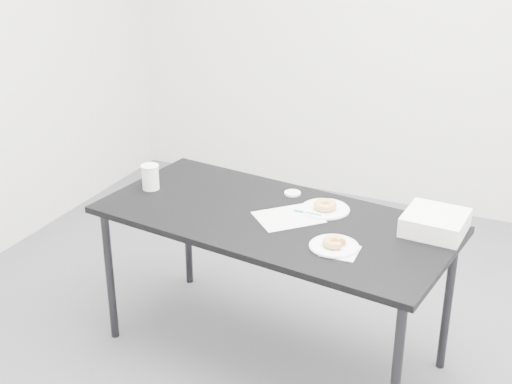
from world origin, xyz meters
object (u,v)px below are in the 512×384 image
at_px(pen, 307,213).
at_px(donut_far, 325,205).
at_px(coffee_cup, 150,177).
at_px(table, 274,228).
at_px(plate_far, 325,209).
at_px(scorecard, 288,217).
at_px(bakery_box, 435,223).
at_px(donut_near, 334,242).
at_px(plate_near, 334,246).

relative_size(pen, donut_far, 1.22).
bearing_deg(coffee_cup, table, -3.47).
distance_m(pen, plate_far, 0.10).
xyz_separation_m(donut_far, coffee_cup, (-0.91, -0.13, 0.04)).
bearing_deg(coffee_cup, scorecard, -1.66).
bearing_deg(bakery_box, plate_far, -178.04).
height_order(donut_near, bakery_box, bakery_box).
distance_m(scorecard, coffee_cup, 0.78).
relative_size(donut_near, plate_far, 0.43).
height_order(pen, donut_near, donut_near).
bearing_deg(coffee_cup, donut_far, 8.18).
height_order(donut_near, donut_far, donut_far).
bearing_deg(donut_far, coffee_cup, -171.82).
relative_size(donut_near, donut_far, 0.91).
height_order(coffee_cup, bakery_box, coffee_cup).
bearing_deg(table, scorecard, 24.74).
relative_size(scorecard, plate_near, 1.36).
bearing_deg(scorecard, plate_near, 10.58).
bearing_deg(scorecard, pen, 89.98).
bearing_deg(donut_near, table, 154.08).
bearing_deg(table, plate_near, -18.60).
xyz_separation_m(table, plate_far, (0.20, 0.17, 0.06)).
bearing_deg(donut_far, scorecard, -130.28).
relative_size(plate_far, bakery_box, 0.89).
relative_size(plate_far, donut_far, 2.13).
height_order(scorecard, donut_far, donut_far).
distance_m(table, plate_far, 0.27).
distance_m(table, coffee_cup, 0.73).
distance_m(plate_near, donut_far, 0.39).
bearing_deg(plate_far, coffee_cup, -171.82).
xyz_separation_m(table, pen, (0.14, 0.09, 0.07)).
bearing_deg(plate_far, scorecard, -130.28).
height_order(scorecard, plate_far, plate_far).
relative_size(plate_near, bakery_box, 0.81).
distance_m(scorecard, plate_far, 0.20).
bearing_deg(table, pen, 41.60).
bearing_deg(donut_far, donut_near, -64.67).
relative_size(donut_far, coffee_cup, 0.86).
bearing_deg(pen, donut_near, -48.72).
bearing_deg(pen, coffee_cup, -175.52).
bearing_deg(plate_far, pen, -126.42).
bearing_deg(pen, table, -144.55).
bearing_deg(donut_near, bakery_box, 42.52).
bearing_deg(scorecard, donut_far, 93.89).
xyz_separation_m(plate_near, plate_far, (-0.17, 0.35, -0.00)).
xyz_separation_m(table, scorecard, (0.07, 0.02, 0.06)).
relative_size(table, pen, 12.93).
height_order(plate_far, coffee_cup, coffee_cup).
bearing_deg(plate_near, bakery_box, 42.52).
relative_size(scorecard, donut_near, 2.89).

